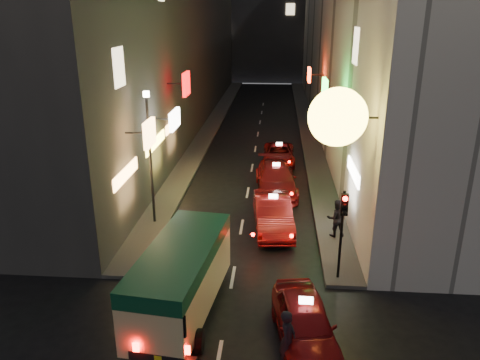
% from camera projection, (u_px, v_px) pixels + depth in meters
% --- Properties ---
extents(building_left, '(7.41, 52.00, 18.00)m').
position_uv_depth(building_left, '(166.00, 20.00, 39.47)').
color(building_left, '#393634').
rests_on(building_left, ground).
extents(building_right, '(8.40, 52.00, 18.00)m').
position_uv_depth(building_right, '(358.00, 20.00, 38.28)').
color(building_right, beige).
rests_on(building_right, ground).
extents(building_far, '(30.00, 10.00, 22.00)m').
position_uv_depth(building_far, '(269.00, 2.00, 68.22)').
color(building_far, '#323237').
rests_on(building_far, ground).
extents(sidewalk_left, '(1.50, 52.00, 0.15)m').
position_uv_depth(sidewalk_left, '(212.00, 124.00, 42.22)').
color(sidewalk_left, '#43413E').
rests_on(sidewalk_left, ground).
extents(sidewalk_right, '(1.50, 52.00, 0.15)m').
position_uv_depth(sidewalk_right, '(307.00, 126.00, 41.59)').
color(sidewalk_right, '#43413E').
rests_on(sidewalk_right, ground).
extents(minibus, '(2.71, 6.02, 2.49)m').
position_uv_depth(minibus, '(181.00, 272.00, 15.38)').
color(minibus, tan).
rests_on(minibus, ground).
extents(taxi_near, '(2.91, 5.52, 1.84)m').
position_uv_depth(taxi_near, '(305.00, 320.00, 14.17)').
color(taxi_near, maroon).
rests_on(taxi_near, ground).
extents(taxi_second, '(2.87, 5.88, 1.98)m').
position_uv_depth(taxi_second, '(273.00, 211.00, 21.76)').
color(taxi_second, maroon).
rests_on(taxi_second, ground).
extents(taxi_third, '(2.78, 5.89, 1.99)m').
position_uv_depth(taxi_third, '(276.00, 177.00, 26.25)').
color(taxi_third, maroon).
rests_on(taxi_third, ground).
extents(taxi_far, '(1.93, 4.60, 1.63)m').
position_uv_depth(taxi_far, '(279.00, 153.00, 31.41)').
color(taxi_far, maroon).
rests_on(taxi_far, ground).
extents(pedestrian_crossing, '(0.61, 0.77, 2.05)m').
position_uv_depth(pedestrian_crossing, '(288.00, 336.00, 13.19)').
color(pedestrian_crossing, black).
rests_on(pedestrian_crossing, ground).
extents(pedestrian_sidewalk, '(0.80, 0.58, 1.95)m').
position_uv_depth(pedestrian_sidewalk, '(336.00, 216.00, 20.71)').
color(pedestrian_sidewalk, black).
rests_on(pedestrian_sidewalk, sidewalk_right).
extents(traffic_light, '(0.26, 0.43, 3.50)m').
position_uv_depth(traffic_light, '(343.00, 217.00, 16.78)').
color(traffic_light, black).
rests_on(traffic_light, sidewalk_right).
extents(lamp_post, '(0.28, 0.28, 6.22)m').
position_uv_depth(lamp_post, '(150.00, 150.00, 21.29)').
color(lamp_post, black).
rests_on(lamp_post, sidewalk_left).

